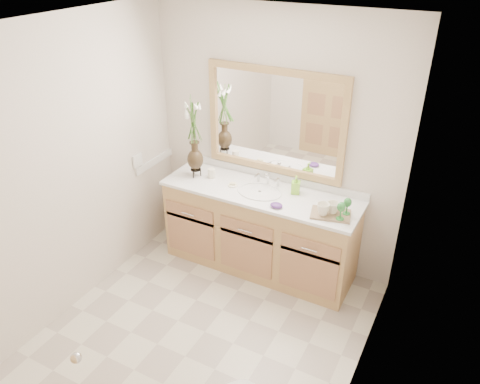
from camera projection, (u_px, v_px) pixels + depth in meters
The scene contains 22 objects.
floor at pixel (205, 332), 3.84m from camera, with size 2.60×2.60×0.00m, color beige.
ceiling at pixel (190, 27), 2.69m from camera, with size 2.40×2.60×0.02m, color white.
wall_back at pixel (275, 142), 4.27m from camera, with size 2.40×0.02×2.40m, color silver.
wall_front at pixel (54, 327), 2.26m from camera, with size 2.40×0.02×2.40m, color silver.
wall_left at pixel (72, 171), 3.76m from camera, with size 0.02×2.60×2.40m, color silver.
wall_right at pixel (370, 255), 2.77m from camera, with size 0.02×2.60×2.40m, color silver.
vanity at pixel (260, 231), 4.44m from camera, with size 1.80×0.55×0.80m.
counter at pixel (260, 193), 4.24m from camera, with size 1.84×0.57×0.03m, color white.
sink at pixel (260, 197), 4.24m from camera, with size 0.38×0.34×0.23m.
mirror at pixel (275, 122), 4.16m from camera, with size 1.32×0.04×0.97m.
switch_plate at pixel (137, 160), 4.45m from camera, with size 0.02×0.12×0.12m, color white.
door at pixel (23, 334), 2.49m from camera, with size 0.80×0.03×2.00m, color tan.
flower_vase at pixel (194, 127), 4.25m from camera, with size 0.18×0.18×0.73m.
tumbler at pixel (212, 173), 4.44m from camera, with size 0.07×0.07×0.09m, color white.
soap_dish at pixel (233, 185), 4.32m from camera, with size 0.09×0.09×0.03m.
soap_bottle at pixel (296, 186), 4.16m from camera, with size 0.07×0.07×0.15m, color #8BDC33.
purple_dish at pixel (276, 205), 3.97m from camera, with size 0.11×0.09×0.04m, color #4E2775.
tray at pixel (331, 214), 3.86m from camera, with size 0.32×0.22×0.02m, color brown.
mug_left at pixel (323, 209), 3.82m from camera, with size 0.11×0.10×0.11m, color white.
mug_right at pixel (333, 207), 3.85m from camera, with size 0.10×0.10×0.10m, color white.
goblet_front at pixel (341, 208), 3.73m from camera, with size 0.07×0.07×0.15m.
goblet_back at pixel (348, 203), 3.81m from camera, with size 0.07×0.07×0.15m.
Camera 1 is at (1.57, -2.35, 2.86)m, focal length 35.00 mm.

